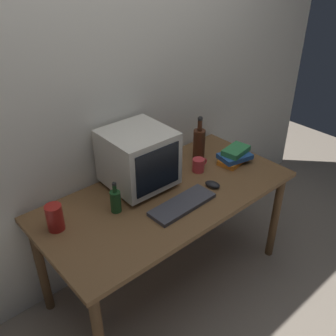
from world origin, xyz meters
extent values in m
plane|color=gray|center=(0.00, 0.00, 0.00)|extent=(6.00, 6.00, 0.00)
cube|color=silver|center=(0.00, 0.45, 1.25)|extent=(4.00, 0.08, 2.50)
cube|color=brown|center=(0.00, 0.00, 0.72)|extent=(1.60, 0.77, 0.03)
cylinder|color=brown|center=(0.74, -0.33, 0.35)|extent=(0.06, 0.06, 0.70)
cylinder|color=brown|center=(-0.74, 0.33, 0.35)|extent=(0.06, 0.06, 0.70)
cylinder|color=brown|center=(0.74, 0.33, 0.35)|extent=(0.06, 0.06, 0.70)
cube|color=beige|center=(-0.07, 0.19, 0.75)|extent=(0.28, 0.24, 0.03)
cube|color=beige|center=(-0.07, 0.19, 0.93)|extent=(0.38, 0.38, 0.34)
cube|color=black|center=(-0.08, 0.00, 0.93)|extent=(0.31, 0.01, 0.27)
cube|color=#3F3F47|center=(-0.02, -0.15, 0.75)|extent=(0.42, 0.16, 0.02)
ellipsoid|color=black|center=(0.25, -0.13, 0.75)|extent=(0.08, 0.11, 0.04)
cylinder|color=#472314|center=(0.44, 0.18, 0.84)|extent=(0.08, 0.08, 0.22)
cylinder|color=#472314|center=(0.44, 0.18, 0.99)|extent=(0.03, 0.03, 0.08)
sphere|color=#262626|center=(0.44, 0.18, 1.04)|extent=(0.03, 0.03, 0.03)
cylinder|color=#1E4C23|center=(-0.34, 0.06, 0.80)|extent=(0.06, 0.06, 0.13)
cylinder|color=#1E4C23|center=(-0.34, 0.06, 0.89)|extent=(0.02, 0.02, 0.05)
sphere|color=#262626|center=(-0.34, 0.06, 0.92)|extent=(0.03, 0.03, 0.03)
cube|color=orange|center=(0.59, -0.02, 0.75)|extent=(0.25, 0.17, 0.03)
cube|color=#28569E|center=(0.59, -0.03, 0.78)|extent=(0.24, 0.19, 0.03)
cube|color=#33894C|center=(0.60, -0.02, 0.82)|extent=(0.21, 0.15, 0.04)
cylinder|color=#CC383D|center=(0.32, 0.06, 0.78)|extent=(0.08, 0.08, 0.09)
torus|color=#CC383D|center=(0.37, 0.06, 0.78)|extent=(0.06, 0.01, 0.06)
cylinder|color=#A51E19|center=(-0.67, 0.15, 0.81)|extent=(0.09, 0.09, 0.15)
camera|label=1|loc=(-1.25, -1.42, 2.06)|focal=40.37mm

